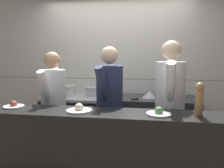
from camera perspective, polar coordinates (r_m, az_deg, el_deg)
wall_back_tiled at (r=3.84m, az=1.32°, el=3.63°), size 8.00×0.06×2.60m
oven_range at (r=3.74m, az=-8.51°, el=-9.85°), size 1.12×0.71×0.90m
prep_counter at (r=3.58m, az=11.15°, el=-10.72°), size 1.27×0.65×0.90m
pass_counter at (r=2.48m, az=-1.86°, el=-18.32°), size 3.22×0.45×0.97m
stock_pot at (r=3.68m, az=-11.77°, el=-1.63°), size 0.30×0.30×0.16m
sauce_pot at (r=3.59m, az=-5.01°, el=-1.86°), size 0.25×0.25×0.15m
mixing_bowl_steel at (r=3.47m, az=9.80°, el=-2.67°), size 0.23×0.23×0.10m
chefs_knife at (r=3.30m, az=7.58°, el=-3.92°), size 0.36×0.16×0.02m
plated_dish_main at (r=2.75m, az=-24.29°, el=-5.18°), size 0.23×0.23×0.08m
plated_dish_appetiser at (r=2.35m, az=-8.62°, el=-6.59°), size 0.27×0.27×0.09m
plated_dish_dessert at (r=2.24m, az=12.12°, el=-7.39°), size 0.25×0.25×0.09m
pepper_mill at (r=2.30m, az=21.84°, el=-3.48°), size 0.08×0.08×0.33m
chef_head_cook at (r=3.03m, az=-14.98°, el=-5.45°), size 0.34×0.70×1.61m
chef_sous at (r=2.83m, az=-0.65°, el=-5.36°), size 0.41×0.73×1.67m
chef_line at (r=2.78m, az=14.81°, el=-5.09°), size 0.39×0.76×1.73m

